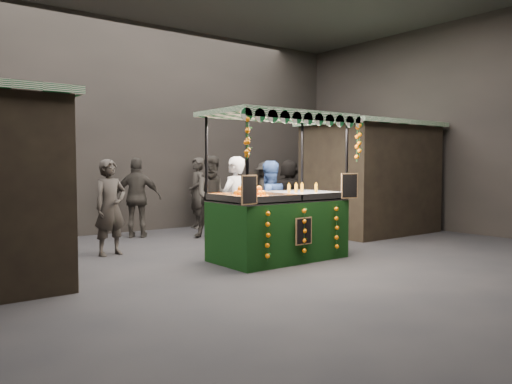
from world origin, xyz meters
TOP-DOWN VIEW (x-y plane):
  - ground at (0.00, 0.00)m, footprint 12.00×12.00m
  - market_hall at (0.00, 0.00)m, footprint 12.10×10.10m
  - neighbour_stall_right at (4.40, 1.50)m, footprint 3.00×2.20m
  - juice_stall at (0.48, 0.17)m, footprint 2.57×1.51m
  - vendor_grey at (0.22, 1.18)m, footprint 0.75×0.63m
  - vendor_blue at (0.99, 1.13)m, footprint 0.94×0.80m
  - shopper_0 at (-1.67, 2.31)m, footprint 0.69×0.52m
  - shopper_1 at (0.95, 3.00)m, footprint 1.09×1.00m
  - shopper_2 at (-0.38, 4.03)m, footprint 1.10×0.92m
  - shopper_3 at (3.69, 4.60)m, footprint 1.16×1.25m
  - shopper_4 at (-2.91, 4.11)m, footprint 0.90×0.73m
  - shopper_5 at (3.86, 3.81)m, footprint 1.17×1.68m
  - shopper_6 at (1.48, 4.60)m, footprint 0.56×0.73m

SIDE VIEW (x-z plane):
  - ground at x=0.00m, z-range 0.00..0.00m
  - juice_stall at x=0.48m, z-range -0.47..2.01m
  - shopper_4 at x=-2.91m, z-range 0.00..1.61m
  - vendor_blue at x=0.99m, z-range 0.00..1.69m
  - shopper_3 at x=3.69m, z-range 0.00..1.69m
  - shopper_0 at x=-1.67m, z-range 0.00..1.71m
  - shopper_5 at x=3.86m, z-range 0.00..1.74m
  - vendor_grey at x=0.22m, z-range 0.00..1.76m
  - shopper_2 at x=-0.38m, z-range 0.00..1.77m
  - shopper_6 at x=1.48m, z-range 0.00..1.78m
  - shopper_1 at x=0.95m, z-range 0.00..1.81m
  - neighbour_stall_right at x=4.40m, z-range 0.01..2.61m
  - market_hall at x=0.00m, z-range 0.86..5.91m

